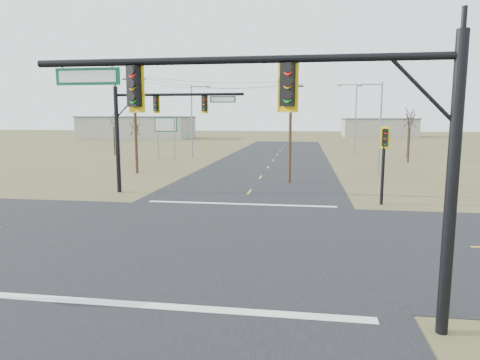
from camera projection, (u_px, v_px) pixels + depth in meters
The scene contains 20 objects.
ground at pixel (216, 237), 19.70m from camera, with size 320.00×320.00×0.00m, color brown.
road_ew at pixel (216, 236), 19.70m from camera, with size 160.00×14.00×0.02m, color black.
road_ns at pixel (216, 236), 19.70m from camera, with size 14.00×160.00×0.02m, color black.
stop_bar_near at pixel (163, 306), 12.36m from camera, with size 12.00×0.40×0.01m, color silver.
stop_bar_far at pixel (240, 204), 27.03m from camera, with size 12.00×0.40×0.01m, color silver.
mast_arm_near at pixel (303, 118), 10.66m from camera, with size 10.82×0.58×7.47m.
mast_arm_far at pixel (154, 117), 30.31m from camera, with size 9.42×0.58×7.64m.
pedestal_signal_ne at pixel (384, 149), 26.41m from camera, with size 0.66×0.58×4.93m.
utility_pole_near at pixel (290, 129), 35.36m from camera, with size 2.05×0.70×8.59m.
utility_pole_far at pixel (135, 122), 41.47m from camera, with size 2.37×0.28×9.69m.
highway_sign at pixel (166, 130), 54.81m from camera, with size 2.92×0.29×5.48m.
streetlight_a at pixel (378, 123), 40.71m from camera, with size 2.43×0.23×8.76m.
streetlight_b at pixel (354, 115), 63.27m from camera, with size 2.92×0.39×10.45m.
streetlight_c at pixel (193, 117), 58.00m from camera, with size 2.75×0.40×9.81m.
bare_tree_a at pixel (135, 127), 48.18m from camera, with size 2.39×2.39×5.51m.
bare_tree_b at pixel (113, 120), 61.80m from camera, with size 3.01×3.01×6.40m.
bare_tree_c at pixel (410, 119), 51.47m from camera, with size 2.95×2.95×6.75m.
bare_tree_d at pixel (410, 114), 58.69m from camera, with size 3.23×3.23×7.35m.
warehouse_left at pixel (137, 128), 113.27m from camera, with size 28.00×14.00×5.50m, color #A5A193.
warehouse_mid at pixel (379, 128), 123.28m from camera, with size 20.00×12.00×5.00m, color #A5A193.
Camera 1 is at (3.94, -18.74, 5.43)m, focal length 32.00 mm.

